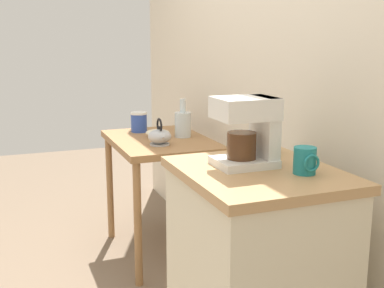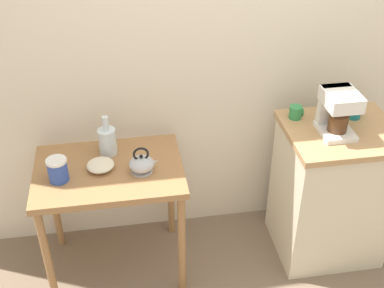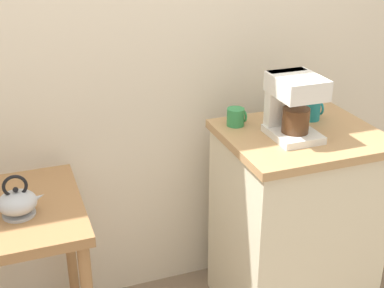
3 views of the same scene
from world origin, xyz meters
TOP-DOWN VIEW (x-y plane):
  - back_wall at (0.10, 0.48)m, footprint 4.40×0.10m
  - wooden_table at (-0.74, 0.08)m, footprint 0.82×0.58m
  - kitchen_counter at (0.60, 0.04)m, footprint 0.65×0.55m
  - bowl_stoneware at (-0.78, 0.08)m, footprint 0.15×0.15m
  - teakettle at (-0.55, 0.02)m, footprint 0.17×0.14m
  - glass_carafe_vase at (-0.73, 0.23)m, footprint 0.10×0.10m
  - canister_enamel at (-1.00, 0.02)m, footprint 0.11×0.11m
  - coffee_maker at (0.54, 0.03)m, footprint 0.18×0.22m
  - mug_tall_green at (0.37, 0.21)m, footprint 0.08×0.07m
  - mug_dark_teal at (0.72, 0.16)m, footprint 0.09×0.08m

SIDE VIEW (x-z plane):
  - kitchen_counter at x=0.60m, z-range 0.00..0.91m
  - wooden_table at x=-0.74m, z-range 0.28..1.04m
  - bowl_stoneware at x=-0.78m, z-range 0.77..0.82m
  - teakettle at x=-0.55m, z-range 0.73..0.89m
  - canister_enamel at x=-1.00m, z-range 0.76..0.90m
  - glass_carafe_vase at x=-0.73m, z-range 0.73..0.97m
  - mug_tall_green at x=0.37m, z-range 0.90..0.98m
  - mug_dark_teal at x=0.72m, z-range 0.90..1.00m
  - coffee_maker at x=0.54m, z-range 0.92..1.18m
  - back_wall at x=0.10m, z-range 0.00..2.80m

